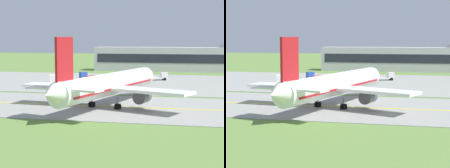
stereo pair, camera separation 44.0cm
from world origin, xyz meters
The scene contains 11 objects.
ground_plane centered at (0.00, 0.00, 0.00)m, with size 500.00×500.00×0.00m, color olive.
taxiway_strip centered at (0.00, 0.00, 0.05)m, with size 240.00×28.00×0.10m, color gray.
apron_pad centered at (10.00, 42.00, 0.05)m, with size 140.00×52.00×0.10m, color gray.
taxiway_centreline centered at (0.00, 0.00, 0.11)m, with size 220.00×0.60×0.01m, color yellow.
airplane_lead centered at (6.38, -0.49, 4.13)m, with size 32.07×39.22×12.70m.
service_truck_baggage centered at (-16.70, 33.41, 1.53)m, with size 3.92×6.34×2.60m.
service_truck_fuel centered at (-11.22, 45.05, 1.18)m, with size 5.72×6.20×2.59m.
service_truck_catering centered at (-5.23, 33.55, 1.53)m, with size 4.36×6.31×2.60m.
service_truck_pushback centered at (10.47, 49.43, 1.18)m, with size 6.72×3.88×2.59m.
terminal_building centered at (16.87, 84.31, 4.51)m, with size 69.27×8.62×10.19m.
traffic_cone_near_edge centered at (-2.59, 11.95, 0.30)m, with size 0.44×0.44×0.60m, color orange.
Camera 2 is at (23.68, -73.59, 12.60)m, focal length 67.26 mm.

